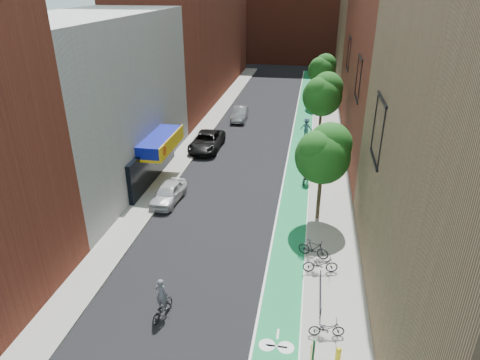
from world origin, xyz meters
The scene contains 23 objects.
ground centered at (0.00, 0.00, 0.00)m, with size 160.00×160.00×0.00m, color black.
bike_lane centered at (4.00, 26.00, 0.01)m, with size 2.00×68.00×0.01m, color #167E46.
sidewalk_left centered at (-6.00, 26.00, 0.07)m, with size 2.00×68.00×0.15m, color gray.
sidewalk_right centered at (6.50, 26.00, 0.07)m, with size 3.00×68.00×0.15m, color gray.
building_left_white centered at (-11.00, 14.00, 6.00)m, with size 8.00×20.00×12.00m, color silver.
building_left_far_red centered at (-11.00, 42.00, 11.00)m, with size 8.00×36.00×22.00m, color maroon.
building_right_mid_red centered at (12.00, 26.00, 11.00)m, with size 8.00×28.00×22.00m, color maroon.
building_right_far_tan centered at (12.00, 50.00, 9.00)m, with size 8.00×20.00×18.00m, color #8C6B4C.
building_far_closure centered at (0.00, 72.00, 10.00)m, with size 30.00×14.00×20.00m, color maroon.
tree_near centered at (5.65, 10.02, 4.66)m, with size 3.40×3.36×6.42m.
tree_mid centered at (5.65, 24.02, 4.89)m, with size 3.55×3.53×6.74m.
tree_far centered at (5.65, 38.02, 4.50)m, with size 3.30×3.25×6.21m.
parked_car_white centered at (-4.60, 10.75, 0.67)m, with size 1.59×3.94×1.34m, color silver.
parked_car_black centered at (-4.43, 21.13, 0.76)m, with size 2.52×5.46×1.52m, color black.
parked_car_silver centered at (-3.00, 30.47, 0.72)m, with size 1.52×4.36×1.44m, color gray.
cyclist_lead centered at (-1.33, -0.04, 0.68)m, with size 0.92×1.70×2.00m.
cyclist_lane_near centered at (4.70, 15.43, 0.84)m, with size 0.94×1.86×2.01m.
cyclist_lane_mid centered at (4.67, 19.07, 0.79)m, with size 1.05×1.78×2.08m.
cyclist_lane_far centered at (4.38, 25.05, 1.00)m, with size 1.33×1.81×2.21m.
parked_bike_near centered at (5.78, 4.30, 0.63)m, with size 0.63×1.82×0.95m, color black.
parked_bike_mid centered at (5.40, 5.61, 0.67)m, with size 0.49×1.74×1.04m, color black.
parked_bike_far centered at (6.05, -0.17, 0.55)m, with size 0.54×1.54×0.81m, color black.
fire_hydrant centered at (6.50, -1.44, 0.51)m, with size 0.24×0.24×0.68m.
Camera 1 is at (4.75, -14.40, 14.03)m, focal length 32.00 mm.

